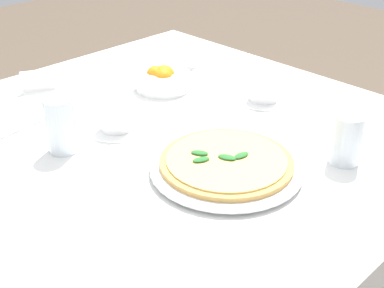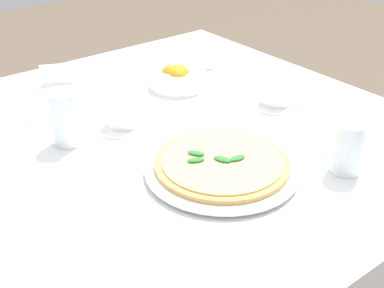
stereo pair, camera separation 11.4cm
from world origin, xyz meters
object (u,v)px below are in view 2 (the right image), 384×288
(coffee_cup_right_edge, at_px, (277,94))
(citrus_bowl, at_px, (177,78))
(pizza_plate, at_px, (222,169))
(water_glass_center_back, at_px, (347,149))
(coffee_cup_near_left, at_px, (123,114))
(menu_card, at_px, (57,74))
(pizza, at_px, (222,163))
(dinner_knife, at_px, (1,110))
(coffee_cup_far_left, at_px, (204,58))
(napkin_folded, at_px, (1,116))
(water_glass_far_right, at_px, (66,121))

(coffee_cup_right_edge, bearing_deg, citrus_bowl, 117.72)
(pizza_plate, relative_size, water_glass_center_back, 2.87)
(coffee_cup_near_left, height_order, citrus_bowl, coffee_cup_near_left)
(menu_card, bearing_deg, water_glass_center_back, -45.56)
(pizza, xyz_separation_m, dinner_knife, (-0.26, 0.52, -0.00))
(pizza_plate, height_order, dinner_knife, dinner_knife)
(pizza_plate, relative_size, coffee_cup_near_left, 2.40)
(pizza_plate, xyz_separation_m, coffee_cup_near_left, (-0.05, 0.30, 0.02))
(coffee_cup_right_edge, distance_m, citrus_bowl, 0.28)
(coffee_cup_right_edge, distance_m, coffee_cup_far_left, 0.32)
(menu_card, bearing_deg, coffee_cup_near_left, -62.47)
(citrus_bowl, xyz_separation_m, menu_card, (-0.25, 0.22, 0.00))
(napkin_folded, bearing_deg, menu_card, 22.60)
(coffee_cup_right_edge, bearing_deg, coffee_cup_far_left, 85.77)
(pizza, xyz_separation_m, coffee_cup_far_left, (0.35, 0.48, 0.01))
(napkin_folded, bearing_deg, citrus_bowl, -20.06)
(pizza, distance_m, napkin_folded, 0.58)
(pizza_plate, relative_size, citrus_bowl, 2.08)
(water_glass_far_right, bearing_deg, coffee_cup_right_edge, -16.05)
(coffee_cup_right_edge, xyz_separation_m, citrus_bowl, (-0.13, 0.25, -0.00))
(pizza_plate, height_order, coffee_cup_near_left, coffee_cup_near_left)
(dinner_knife, bearing_deg, water_glass_center_back, -65.79)
(coffee_cup_far_left, xyz_separation_m, menu_card, (-0.40, 0.15, -0.00))
(coffee_cup_near_left, bearing_deg, water_glass_far_right, 176.59)
(napkin_folded, xyz_separation_m, citrus_bowl, (0.46, -0.11, 0.02))
(water_glass_center_back, distance_m, menu_card, 0.82)
(water_glass_far_right, relative_size, dinner_knife, 0.63)
(pizza_plate, xyz_separation_m, coffee_cup_right_edge, (0.33, 0.16, 0.02))
(water_glass_far_right, bearing_deg, citrus_bowl, 14.77)
(napkin_folded, height_order, menu_card, menu_card)
(coffee_cup_near_left, xyz_separation_m, water_glass_center_back, (0.25, -0.45, 0.02))
(citrus_bowl, bearing_deg, water_glass_center_back, -89.14)
(pizza_plate, relative_size, dinner_knife, 1.60)
(coffee_cup_far_left, distance_m, menu_card, 0.43)
(coffee_cup_right_edge, relative_size, water_glass_far_right, 1.05)
(napkin_folded, bearing_deg, pizza_plate, -70.08)
(pizza, bearing_deg, pizza_plate, -52.80)
(pizza, height_order, dinner_knife, pizza)
(pizza_plate, bearing_deg, coffee_cup_far_left, 53.96)
(coffee_cup_near_left, bearing_deg, citrus_bowl, 24.27)
(coffee_cup_far_left, xyz_separation_m, water_glass_far_right, (-0.54, -0.17, 0.02))
(napkin_folded, relative_size, menu_card, 2.83)
(coffee_cup_near_left, height_order, water_glass_far_right, water_glass_far_right)
(water_glass_far_right, xyz_separation_m, citrus_bowl, (0.38, 0.10, -0.03))
(pizza_plate, height_order, water_glass_center_back, water_glass_center_back)
(coffee_cup_right_edge, distance_m, coffee_cup_near_left, 0.40)
(coffee_cup_far_left, bearing_deg, water_glass_center_back, -103.03)
(water_glass_center_back, height_order, water_glass_far_right, water_glass_far_right)
(pizza_plate, bearing_deg, menu_card, 94.79)
(pizza, bearing_deg, napkin_folded, 116.56)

